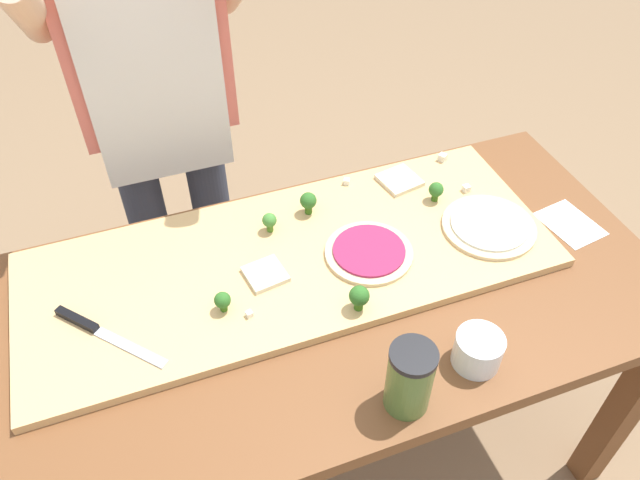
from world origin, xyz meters
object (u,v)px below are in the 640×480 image
(flour_cup, at_px, (478,352))
(broccoli_floret_back_left, at_px, (359,297))
(cheese_crumble_d, at_px, (347,182))
(pizza_whole_white_garlic, at_px, (489,226))
(broccoli_floret_front_left, at_px, (270,221))
(broccoli_floret_back_mid, at_px, (223,301))
(cheese_crumble_c, at_px, (442,157))
(prep_table, at_px, (320,324))
(broccoli_floret_back_right, at_px, (436,190))
(chefs_knife, at_px, (95,329))
(pizza_whole_beet_magenta, at_px, (369,252))
(broccoli_floret_front_mid, at_px, (308,201))
(cheese_crumble_b, at_px, (466,188))
(pizza_slice_center, at_px, (399,180))
(cook_center, at_px, (154,90))
(pizza_slice_far_left, at_px, (265,274))
(cheese_crumble_a, at_px, (249,314))
(sauce_jar, at_px, (410,379))
(recipe_note, at_px, (569,223))

(flour_cup, bearing_deg, broccoli_floret_back_left, 132.38)
(cheese_crumble_d, bearing_deg, pizza_whole_white_garlic, -46.66)
(broccoli_floret_front_left, xyz_separation_m, broccoli_floret_back_mid, (-0.17, -0.20, -0.00))
(cheese_crumble_c, bearing_deg, broccoli_floret_back_mid, -156.16)
(prep_table, distance_m, broccoli_floret_back_right, 0.46)
(chefs_knife, distance_m, broccoli_floret_back_right, 0.88)
(prep_table, height_order, pizza_whole_beet_magenta, pizza_whole_beet_magenta)
(broccoli_floret_back_left, xyz_separation_m, cheese_crumble_c, (0.42, 0.41, -0.03))
(prep_table, distance_m, broccoli_floret_front_mid, 0.31)
(cheese_crumble_b, bearing_deg, pizza_slice_center, 147.39)
(broccoli_floret_front_left, distance_m, cook_center, 0.49)
(pizza_whole_beet_magenta, height_order, cheese_crumble_b, cheese_crumble_b)
(pizza_slice_far_left, bearing_deg, cheese_crumble_c, 22.72)
(broccoli_floret_back_right, bearing_deg, cheese_crumble_d, 143.46)
(chefs_knife, distance_m, pizza_slice_far_left, 0.38)
(prep_table, height_order, pizza_whole_white_garlic, pizza_whole_white_garlic)
(cheese_crumble_a, height_order, cheese_crumble_b, cheese_crumble_b)
(cheese_crumble_c, relative_size, cook_center, 0.01)
(cheese_crumble_b, distance_m, cook_center, 0.87)
(broccoli_floret_back_right, bearing_deg, sauce_jar, -122.98)
(broccoli_floret_front_mid, bearing_deg, cheese_crumble_c, 10.20)
(pizza_slice_far_left, height_order, sauce_jar, sauce_jar)
(pizza_slice_center, height_order, broccoli_floret_back_left, broccoli_floret_back_left)
(broccoli_floret_back_mid, bearing_deg, pizza_whole_white_garlic, 2.13)
(prep_table, distance_m, pizza_slice_center, 0.45)
(cheese_crumble_a, xyz_separation_m, cheese_crumble_b, (0.65, 0.21, 0.00))
(broccoli_floret_front_mid, height_order, cheese_crumble_c, broccoli_floret_front_mid)
(chefs_knife, xyz_separation_m, cheese_crumble_d, (0.68, 0.27, 0.00))
(cheese_crumble_a, bearing_deg, cook_center, 94.96)
(broccoli_floret_back_mid, relative_size, cook_center, 0.03)
(pizza_whole_white_garlic, height_order, cheese_crumble_d, same)
(pizza_slice_center, xyz_separation_m, cook_center, (-0.56, 0.37, 0.18))
(pizza_slice_far_left, relative_size, cheese_crumble_c, 4.35)
(broccoli_floret_front_left, xyz_separation_m, cheese_crumble_b, (0.53, -0.03, -0.02))
(broccoli_floret_front_left, relative_size, broccoli_floret_front_mid, 0.86)
(flour_cup, bearing_deg, sauce_jar, -168.66)
(pizza_whole_white_garlic, distance_m, broccoli_floret_back_mid, 0.68)
(cheese_crumble_a, height_order, cheese_crumble_d, cheese_crumble_d)
(broccoli_floret_back_left, distance_m, cheese_crumble_b, 0.50)
(cheese_crumble_c, bearing_deg, prep_table, -146.08)
(chefs_knife, relative_size, pizza_slice_far_left, 2.65)
(broccoli_floret_back_left, distance_m, recipe_note, 0.63)
(chefs_knife, bearing_deg, pizza_slice_center, 15.38)
(prep_table, bearing_deg, broccoli_floret_front_mid, 76.33)
(broccoli_floret_front_mid, bearing_deg, broccoli_floret_back_right, -11.80)
(broccoli_floret_front_left, distance_m, cheese_crumble_c, 0.54)
(pizza_slice_far_left, bearing_deg, cheese_crumble_b, 10.29)
(cook_center, bearing_deg, pizza_whole_beet_magenta, -57.48)
(pizza_whole_beet_magenta, height_order, broccoli_floret_back_left, broccoli_floret_back_left)
(broccoli_floret_front_left, xyz_separation_m, broccoli_floret_front_mid, (0.11, 0.03, 0.01))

